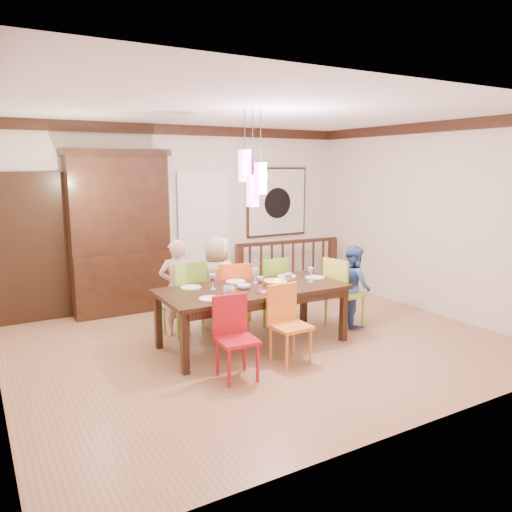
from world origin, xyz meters
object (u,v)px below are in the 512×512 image
china_hutch (120,232)px  person_end_right (354,285)px  dining_table (253,293)px  balustrade (288,266)px  chair_far_left (183,292)px  chair_end_right (345,288)px  person_far_left (177,288)px  person_far_mid (217,282)px

china_hutch → person_end_right: 3.60m
dining_table → balustrade: size_ratio=1.18×
balustrade → dining_table: bearing=-128.1°
balustrade → person_end_right: person_end_right is taller
chair_far_left → chair_end_right: bearing=150.4°
balustrade → person_far_left: 2.77m
chair_end_right → balustrade: 2.02m
person_far_left → person_end_right: size_ratio=1.13×
chair_far_left → chair_end_right: size_ratio=1.04×
person_far_left → person_far_mid: bearing=-155.9°
chair_end_right → person_far_mid: 1.79m
dining_table → chair_end_right: size_ratio=2.38×
chair_far_left → china_hutch: 1.70m
person_end_right → balustrade: bearing=10.8°
person_far_left → person_far_mid: (0.61, 0.05, -0.00)m
person_far_mid → chair_end_right: bearing=149.1°
dining_table → person_far_left: person_far_left is taller
person_far_mid → china_hutch: bearing=-56.3°
chair_far_left → person_end_right: 2.41m
china_hutch → dining_table: bearing=-65.8°
china_hutch → chair_far_left: bearing=-75.1°
dining_table → china_hutch: size_ratio=0.95×
chair_far_left → balustrade: bearing=-162.8°
person_end_right → chair_far_left: bearing=86.9°
china_hutch → person_end_right: (2.67, -2.31, -0.67)m
chair_far_left → china_hutch: china_hutch is taller
chair_far_left → china_hutch: size_ratio=0.41×
chair_far_left → china_hutch: bearing=-83.2°
chair_end_right → person_far_left: 2.32m
chair_far_left → person_far_mid: bearing=-179.2°
china_hutch → person_end_right: bearing=-40.9°
chair_far_left → person_end_right: (2.27, -0.80, -0.01)m
chair_end_right → person_end_right: size_ratio=0.86×
chair_far_left → person_far_left: size_ratio=0.79×
china_hutch → person_far_left: china_hutch is taller
person_end_right → china_hutch: bearing=65.5°
person_far_left → person_end_right: 2.48m
dining_table → chair_end_right: (1.46, -0.05, -0.10)m
chair_far_left → person_far_mid: person_far_mid is taller
person_far_mid → chair_far_left: bearing=8.7°
chair_end_right → chair_far_left: bearing=61.6°
china_hutch → balustrade: (2.86, -0.35, -0.75)m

